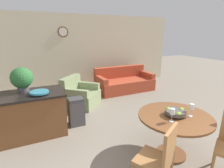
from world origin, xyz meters
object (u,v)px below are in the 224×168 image
Objects in this scene: teal_bowl at (39,92)px; couch at (124,82)px; fruit_bowl at (175,112)px; wine_glass_left at (172,112)px; dining_chair_near_left at (160,157)px; dining_table at (174,125)px; kitchen_island at (31,114)px; wine_glass_right at (192,107)px; potted_plant at (22,79)px; trash_bin at (76,112)px; armchair at (80,96)px.

couch is (2.94, 1.95, -0.64)m from teal_bowl.
wine_glass_left is (-0.20, -0.13, 0.09)m from fruit_bowl.
dining_table is at bearing 5.47° from dining_chair_near_left.
fruit_bowl is 0.93× the size of teal_bowl.
wine_glass_left is (0.48, 0.33, 0.38)m from dining_chair_near_left.
wine_glass_left is 0.16× the size of kitchen_island.
couch is (0.82, 3.65, -0.61)m from wine_glass_right.
dining_table is 5.58× the size of wine_glass_right.
wine_glass_left is at bearing -179.47° from wine_glass_right.
potted_plant reaches higher than dining_table.
teal_bowl is (-1.92, 1.57, 0.36)m from dining_table.
couch is (1.22, 3.65, -0.61)m from wine_glass_left.
couch is (3.14, 1.80, -0.16)m from kitchen_island.
teal_bowl is at bearing 135.32° from wine_glass_left.
fruit_bowl is 1.55× the size of wine_glass_left.
couch is at bearing 38.79° from trash_bin.
trash_bin is at bearing -141.99° from couch.
fruit_bowl is 2.99m from armchair.
wine_glass_right is at bearing -38.66° from teal_bowl.
armchair is (-1.84, -0.69, -0.00)m from couch.
potted_plant is at bearing 167.56° from armchair.
wine_glass_right is at bearing -117.65° from armchair.
armchair is at bearing 106.12° from fruit_bowl.
wine_glass_right is 0.17× the size of armchair.
dining_chair_near_left is 3.30m from armchair.
dining_table is at bearing 33.06° from wine_glass_left.
dining_chair_near_left is 2.42m from teal_bowl.
couch is at bearing -26.03° from armchair.
trash_bin is at bearing 124.58° from dining_table.
teal_bowl is at bearing -36.67° from kitchen_island.
fruit_bowl is 2.75m from kitchen_island.
wine_glass_right is 3.79m from couch.
kitchen_island is (-1.44, 2.18, -0.07)m from dining_chair_near_left.
wine_glass_right is 0.10× the size of couch.
fruit_bowl is 0.66× the size of potted_plant.
dining_table is 2.51m from teal_bowl.
trash_bin is at bearing -155.92° from armchair.
couch is (3.22, 1.63, -0.87)m from potted_plant.
wine_glass_left is 0.17× the size of armchair.
kitchen_island is 3.82× the size of teal_bowl.
potted_plant is at bearing 94.15° from dining_chair_near_left.
wine_glass_left is at bearing -124.88° from armchair.
dining_chair_near_left is at bearing -113.91° from couch.
wine_glass_left is at bearing -147.17° from fruit_bowl.
dining_chair_near_left is at bearing -145.83° from dining_table.
trash_bin is (-1.20, 1.74, -0.49)m from fruit_bowl.
kitchen_island is at bearing 141.50° from wine_glass_right.
couch is at bearing 73.84° from fruit_bowl.
wine_glass_right is (0.40, 0.00, 0.00)m from wine_glass_left.
wine_glass_left is 0.43× the size of potted_plant.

